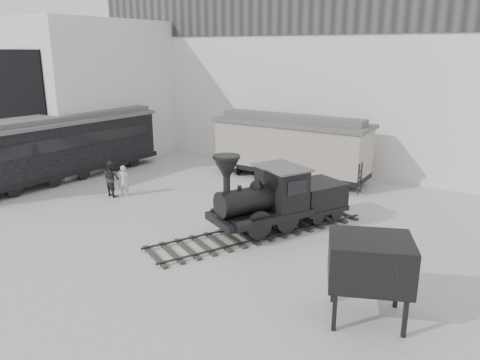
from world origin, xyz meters
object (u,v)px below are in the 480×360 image
Objects in this scene: coal_hopper at (370,267)px; locomotive at (275,202)px; boxcar at (291,146)px; visitor_b at (112,178)px; visitor_a at (124,181)px; passenger_coach at (63,146)px.

locomotive is at bearing 117.52° from coal_hopper.
coal_hopper is at bearing -13.29° from locomotive.
visitor_b is at bearing -128.41° from boxcar.
coal_hopper is at bearing 129.83° from visitor_a.
locomotive reaches higher than visitor_b.
visitor_a is 0.62m from visitor_b.
visitor_a is at bearing -153.39° from locomotive.
passenger_coach reaches higher than locomotive.
coal_hopper is (13.94, -4.39, 0.76)m from visitor_a.
locomotive reaches higher than visitor_a.
locomotive is at bearing 147.43° from visitor_a.
visitor_b is (-9.18, -0.32, -0.32)m from locomotive.
passenger_coach is 8.09× the size of visitor_a.
locomotive is 1.04× the size of boxcar.
passenger_coach is (-13.89, 0.53, 0.66)m from locomotive.
coal_hopper is at bearing -55.04° from boxcar.
visitor_a is at bearing -1.77° from passenger_coach.
passenger_coach is (-10.90, -6.93, -0.05)m from boxcar.
locomotive is at bearing -68.09° from boxcar.
boxcar is 9.45m from visitor_a.
coal_hopper is at bearing 172.88° from visitor_b.
visitor_a is at bearing -127.05° from boxcar.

